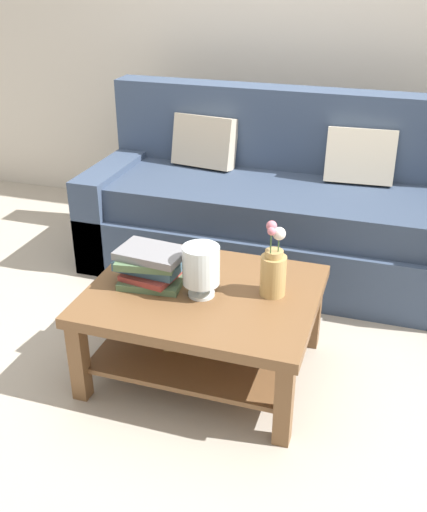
{
  "coord_description": "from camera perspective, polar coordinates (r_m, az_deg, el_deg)",
  "views": [
    {
      "loc": [
        0.74,
        -2.6,
        1.81
      ],
      "look_at": [
        -0.02,
        -0.23,
        0.54
      ],
      "focal_mm": 42.09,
      "sensor_mm": 36.0,
      "label": 1
    }
  ],
  "objects": [
    {
      "name": "ground_plane",
      "position": [
        3.25,
        1.66,
        -6.75
      ],
      "size": [
        10.0,
        10.0,
        0.0
      ],
      "primitive_type": "plane",
      "color": "#ADA393"
    },
    {
      "name": "book_stack_main",
      "position": [
        2.75,
        -6.03,
        -0.93
      ],
      "size": [
        0.34,
        0.24,
        0.17
      ],
      "color": "#51704C",
      "rests_on": "coffee_table"
    },
    {
      "name": "back_wall",
      "position": [
        4.33,
        8.49,
        20.74
      ],
      "size": [
        6.4,
        0.12,
        2.7
      ],
      "primitive_type": "cube",
      "color": "beige",
      "rests_on": "ground"
    },
    {
      "name": "coffee_table",
      "position": [
        2.78,
        -0.99,
        -5.41
      ],
      "size": [
        1.03,
        0.83,
        0.44
      ],
      "color": "brown",
      "rests_on": "ground"
    },
    {
      "name": "glass_hurricane_vase",
      "position": [
        2.6,
        -1.19,
        -1.03
      ],
      "size": [
        0.16,
        0.16,
        0.24
      ],
      "color": "silver",
      "rests_on": "coffee_table"
    },
    {
      "name": "flower_pitcher",
      "position": [
        2.63,
        5.72,
        -1.25
      ],
      "size": [
        0.11,
        0.11,
        0.34
      ],
      "color": "tan",
      "rests_on": "coffee_table"
    },
    {
      "name": "couch",
      "position": [
        3.75,
        6.0,
        4.3
      ],
      "size": [
        2.3,
        0.9,
        1.06
      ],
      "color": "#384760",
      "rests_on": "ground"
    }
  ]
}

